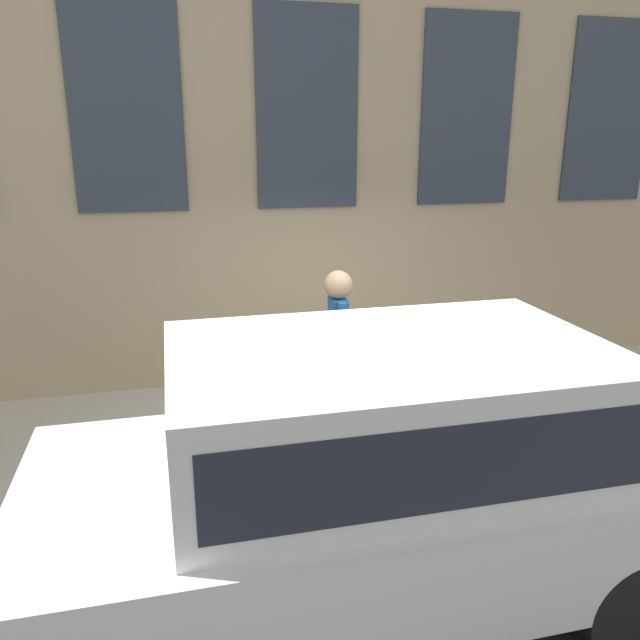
% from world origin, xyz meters
% --- Properties ---
extents(ground_plane, '(80.00, 80.00, 0.00)m').
position_xyz_m(ground_plane, '(0.00, 0.00, 0.00)').
color(ground_plane, '#2D2D30').
extents(sidewalk, '(2.42, 60.00, 0.17)m').
position_xyz_m(sidewalk, '(1.21, 0.00, 0.09)').
color(sidewalk, '#B2ADA3').
rests_on(sidewalk, ground_plane).
extents(building_facade, '(0.33, 40.00, 8.85)m').
position_xyz_m(building_facade, '(2.57, 0.00, 4.43)').
color(building_facade, tan).
rests_on(building_facade, ground_plane).
extents(fire_hydrant, '(0.33, 0.45, 0.78)m').
position_xyz_m(fire_hydrant, '(0.53, 0.49, 0.57)').
color(fire_hydrant, gray).
rests_on(fire_hydrant, sidewalk).
extents(person, '(0.40, 0.27, 1.67)m').
position_xyz_m(person, '(0.75, 0.08, 1.18)').
color(person, navy).
rests_on(person, sidewalk).
extents(parked_truck_silver_near, '(1.97, 4.41, 1.80)m').
position_xyz_m(parked_truck_silver_near, '(-1.29, 0.36, 1.02)').
color(parked_truck_silver_near, black).
rests_on(parked_truck_silver_near, ground_plane).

